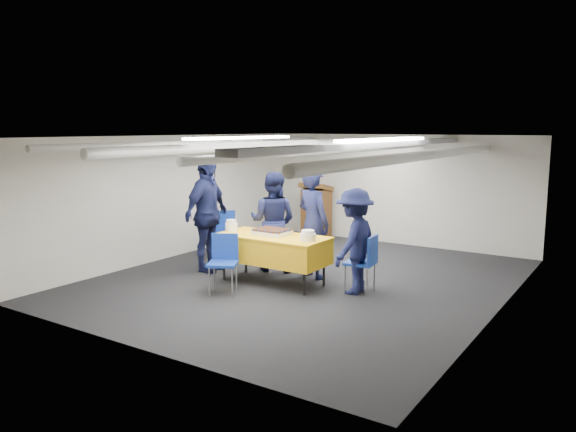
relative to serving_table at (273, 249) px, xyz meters
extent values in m
plane|color=black|center=(0.33, 0.48, -0.56)|extent=(7.00, 7.00, 0.00)
cube|color=beige|center=(0.33, 3.97, 0.59)|extent=(6.00, 0.02, 2.30)
cube|color=beige|center=(-2.66, 0.48, 0.59)|extent=(0.02, 7.00, 2.30)
cube|color=beige|center=(3.32, 0.48, 0.59)|extent=(0.02, 7.00, 2.30)
cube|color=silver|center=(0.33, 0.48, 1.73)|extent=(6.00, 7.00, 0.02)
cylinder|color=silver|center=(-1.67, 0.48, 1.62)|extent=(0.10, 6.90, 0.10)
cylinder|color=silver|center=(-0.57, 0.48, 1.58)|extent=(0.14, 6.90, 0.14)
cylinder|color=silver|center=(0.93, 0.48, 1.54)|extent=(0.10, 6.90, 0.10)
cylinder|color=silver|center=(2.23, 0.48, 1.50)|extent=(0.14, 6.90, 0.14)
cube|color=gray|center=(1.53, 0.48, 1.64)|extent=(0.28, 6.90, 0.08)
cube|color=white|center=(-0.97, 0.48, 1.71)|extent=(0.25, 2.60, 0.04)
cube|color=white|center=(1.63, 0.48, 1.71)|extent=(0.25, 2.60, 0.04)
cube|color=#0C591E|center=(-1.57, 3.95, 1.39)|extent=(0.30, 0.04, 0.12)
cylinder|color=black|center=(-0.76, -0.29, -0.38)|extent=(0.04, 0.04, 0.36)
cylinder|color=black|center=(0.76, -0.29, -0.38)|extent=(0.04, 0.04, 0.36)
cylinder|color=black|center=(-0.76, 0.29, -0.38)|extent=(0.04, 0.04, 0.36)
cylinder|color=black|center=(0.76, 0.29, -0.38)|extent=(0.04, 0.04, 0.36)
cube|color=yellow|center=(0.00, 0.00, -0.01)|extent=(1.74, 0.80, 0.39)
cube|color=yellow|center=(0.00, 0.00, 0.20)|extent=(1.76, 0.82, 0.03)
cube|color=white|center=(-0.06, 0.05, 0.24)|extent=(0.53, 0.42, 0.06)
cube|color=black|center=(-0.06, 0.05, 0.29)|extent=(0.51, 0.40, 0.03)
sphere|color=#102594|center=(-0.29, -0.14, 0.29)|extent=(0.04, 0.04, 0.04)
sphere|color=#102594|center=(-0.29, 0.25, 0.29)|extent=(0.04, 0.04, 0.04)
sphere|color=#102594|center=(-0.17, -0.14, 0.29)|extent=(0.04, 0.04, 0.04)
sphere|color=#102594|center=(-0.17, 0.25, 0.29)|extent=(0.04, 0.04, 0.04)
sphere|color=#102594|center=(-0.06, -0.14, 0.29)|extent=(0.04, 0.04, 0.04)
sphere|color=#102594|center=(-0.06, 0.25, 0.29)|extent=(0.04, 0.04, 0.04)
sphere|color=#102594|center=(0.06, -0.14, 0.29)|extent=(0.04, 0.04, 0.04)
sphere|color=#102594|center=(0.06, 0.25, 0.29)|extent=(0.04, 0.04, 0.04)
sphere|color=#102594|center=(0.18, -0.14, 0.29)|extent=(0.04, 0.04, 0.04)
sphere|color=#102594|center=(0.18, 0.25, 0.29)|extent=(0.04, 0.04, 0.04)
sphere|color=#102594|center=(-0.31, -0.04, 0.29)|extent=(0.04, 0.04, 0.04)
sphere|color=#102594|center=(0.20, -0.04, 0.29)|extent=(0.04, 0.04, 0.04)
sphere|color=#102594|center=(-0.31, 0.05, 0.29)|extent=(0.04, 0.04, 0.04)
sphere|color=#102594|center=(0.20, 0.05, 0.29)|extent=(0.04, 0.04, 0.04)
sphere|color=#102594|center=(-0.31, 0.15, 0.29)|extent=(0.04, 0.04, 0.04)
sphere|color=#102594|center=(0.20, 0.15, 0.29)|extent=(0.04, 0.04, 0.04)
cylinder|color=white|center=(-0.79, -0.05, 0.28)|extent=(0.20, 0.20, 0.13)
cylinder|color=white|center=(-0.79, -0.05, 0.37)|extent=(0.16, 0.16, 0.05)
cylinder|color=white|center=(0.67, -0.05, 0.27)|extent=(0.24, 0.24, 0.11)
cylinder|color=white|center=(0.67, -0.05, 0.35)|extent=(0.19, 0.19, 0.05)
cube|color=brown|center=(-1.27, 3.53, -0.01)|extent=(0.55, 0.45, 1.10)
cube|color=brown|center=(-1.27, 3.50, 0.59)|extent=(0.62, 0.53, 0.21)
cylinder|color=gold|center=(-1.27, 3.29, 0.14)|extent=(0.28, 0.02, 0.28)
cylinder|color=gray|center=(-0.38, -1.09, -0.34)|extent=(0.02, 0.02, 0.43)
cylinder|color=gray|center=(-0.08, -0.92, -0.34)|extent=(0.02, 0.02, 0.43)
cylinder|color=gray|center=(-0.54, -0.79, -0.34)|extent=(0.02, 0.02, 0.43)
cylinder|color=gray|center=(-0.24, -0.62, -0.34)|extent=(0.02, 0.02, 0.43)
cube|color=#133499|center=(-0.31, -0.86, -0.11)|extent=(0.57, 0.57, 0.04)
cube|color=#133499|center=(-0.40, -0.69, 0.11)|extent=(0.37, 0.22, 0.40)
cylinder|color=gray|center=(1.18, 0.46, -0.34)|extent=(0.02, 0.02, 0.43)
cylinder|color=gray|center=(1.22, 0.13, -0.34)|extent=(0.02, 0.02, 0.43)
cylinder|color=gray|center=(1.51, 0.50, -0.34)|extent=(0.02, 0.02, 0.43)
cylinder|color=gray|center=(1.55, 0.17, -0.34)|extent=(0.02, 0.02, 0.43)
cube|color=#133499|center=(1.37, 0.31, -0.11)|extent=(0.47, 0.47, 0.04)
cube|color=#133499|center=(1.55, 0.34, 0.11)|extent=(0.09, 0.40, 0.40)
cylinder|color=gray|center=(-1.78, 0.74, -0.34)|extent=(0.02, 0.02, 0.43)
cylinder|color=gray|center=(-1.53, 0.98, -0.34)|extent=(0.02, 0.02, 0.43)
cylinder|color=gray|center=(-2.01, 0.99, -0.34)|extent=(0.02, 0.02, 0.43)
cylinder|color=gray|center=(-1.76, 1.22, -0.34)|extent=(0.02, 0.02, 0.43)
cube|color=#133499|center=(-1.77, 0.98, -0.11)|extent=(0.59, 0.59, 0.04)
cube|color=#133499|center=(-1.90, 1.12, 0.11)|extent=(0.32, 0.30, 0.40)
imported|color=black|center=(0.34, 0.66, 0.34)|extent=(0.76, 0.61, 1.80)
imported|color=black|center=(-0.47, 0.68, 0.30)|extent=(0.97, 0.84, 1.71)
imported|color=black|center=(-1.40, 0.05, 0.43)|extent=(0.64, 1.21, 1.97)
imported|color=black|center=(1.30, 0.24, 0.23)|extent=(0.61, 1.03, 1.57)
camera|label=1|loc=(4.92, -7.09, 1.88)|focal=35.00mm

